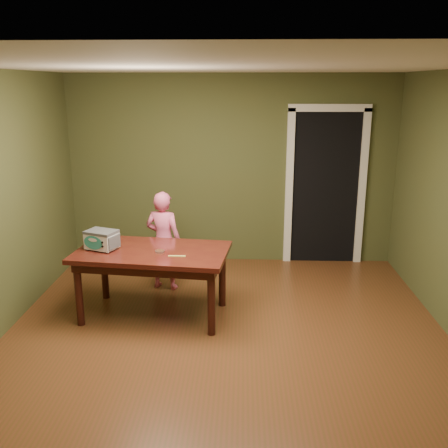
% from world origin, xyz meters
% --- Properties ---
extents(floor, '(5.00, 5.00, 0.00)m').
position_xyz_m(floor, '(0.00, 0.00, 0.00)').
color(floor, brown).
rests_on(floor, ground).
extents(room_shell, '(4.52, 5.02, 2.61)m').
position_xyz_m(room_shell, '(0.00, 0.00, 1.71)').
color(room_shell, '#414A27').
rests_on(room_shell, ground).
extents(doorway, '(1.10, 0.66, 2.25)m').
position_xyz_m(doorway, '(1.30, 2.78, 1.06)').
color(doorway, black).
rests_on(doorway, ground).
extents(dining_table, '(1.69, 1.08, 0.75)m').
position_xyz_m(dining_table, '(-0.80, 0.66, 0.65)').
color(dining_table, '#3C100D').
rests_on(dining_table, floor).
extents(toy_oven, '(0.38, 0.32, 0.21)m').
position_xyz_m(toy_oven, '(-1.34, 0.67, 0.86)').
color(toy_oven, '#4C4F54').
rests_on(toy_oven, dining_table).
extents(baking_pan, '(0.10, 0.10, 0.02)m').
position_xyz_m(baking_pan, '(-0.70, 0.59, 0.76)').
color(baking_pan, silver).
rests_on(baking_pan, dining_table).
extents(spatula, '(0.18, 0.03, 0.01)m').
position_xyz_m(spatula, '(-0.51, 0.46, 0.75)').
color(spatula, '#DAD75F').
rests_on(spatula, dining_table).
extents(child, '(0.51, 0.40, 1.22)m').
position_xyz_m(child, '(-0.80, 1.43, 0.61)').
color(child, '#EE628F').
rests_on(child, floor).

